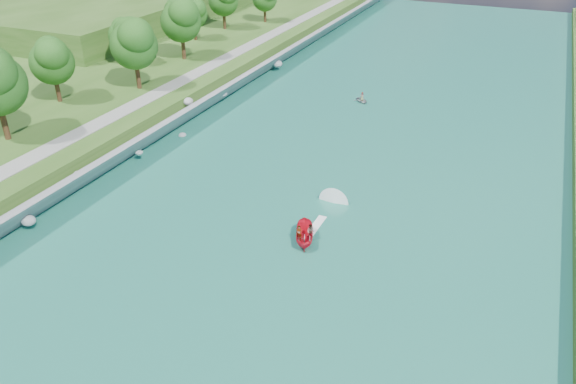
% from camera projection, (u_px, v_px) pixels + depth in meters
% --- Properties ---
extents(ground, '(260.00, 260.00, 0.00)m').
position_uv_depth(ground, '(265.00, 261.00, 54.87)').
color(ground, '#2D5119').
rests_on(ground, ground).
extents(river_water, '(55.00, 240.00, 0.10)m').
position_uv_depth(river_water, '(334.00, 175.00, 70.83)').
color(river_water, '#196152').
rests_on(river_water, ground).
extents(berm_west, '(45.00, 240.00, 3.50)m').
position_uv_depth(berm_west, '(33.00, 106.00, 87.67)').
color(berm_west, '#2D5119').
rests_on(berm_west, ground).
extents(riprap_bank, '(3.96, 236.00, 4.09)m').
position_uv_depth(riprap_bank, '(161.00, 130.00, 78.94)').
color(riprap_bank, slate).
rests_on(riprap_bank, ground).
extents(riverside_path, '(3.00, 200.00, 0.10)m').
position_uv_depth(riverside_path, '(122.00, 111.00, 80.61)').
color(riverside_path, gray).
rests_on(riverside_path, berm_west).
extents(trees_west, '(16.92, 154.15, 13.98)m').
position_uv_depth(trees_west, '(17.00, 85.00, 72.92)').
color(trees_west, '#204913').
rests_on(trees_west, berm_west).
extents(motorboat, '(3.60, 19.30, 2.08)m').
position_uv_depth(motorboat, '(308.00, 230.00, 58.12)').
color(motorboat, red).
rests_on(motorboat, river_water).
extents(raft, '(3.56, 3.63, 1.66)m').
position_uv_depth(raft, '(362.00, 100.00, 93.81)').
color(raft, gray).
rests_on(raft, river_water).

